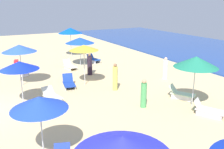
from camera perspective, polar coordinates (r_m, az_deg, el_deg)
umbrella_0 at (r=15.55m, az=-6.54°, el=6.19°), size 1.86×1.86×2.63m
lounge_chair_0_0 at (r=15.79m, az=-9.95°, el=-1.97°), size 1.38×0.87×0.77m
umbrella_1 at (r=20.78m, az=-7.45°, el=7.85°), size 2.42×2.42×2.36m
lounge_chair_1_0 at (r=20.06m, az=-9.75°, el=1.97°), size 1.49×0.82×0.70m
lounge_chair_1_1 at (r=22.04m, az=-4.33°, el=3.55°), size 1.42×0.91×0.69m
umbrella_2 at (r=5.38m, az=2.43°, el=-16.35°), size 2.22×2.22×2.53m
umbrella_3 at (r=12.88m, az=18.86°, el=2.78°), size 2.19×2.19×2.61m
lounge_chair_3_0 at (r=14.31m, az=15.65°, el=-4.30°), size 1.52×1.16×0.70m
lounge_chair_3_1 at (r=12.66m, az=21.34°, el=-7.66°), size 1.49×1.15×0.69m
umbrella_5 at (r=24.65m, az=-9.62°, el=9.99°), size 2.35×2.35×2.78m
umbrella_6 at (r=13.38m, az=-20.62°, el=1.99°), size 1.95×1.95×2.30m
lounge_chair_6_0 at (r=13.77m, az=-13.69°, el=-4.93°), size 1.48×0.92×0.71m
umbrella_8 at (r=16.50m, az=-20.67°, el=5.70°), size 2.11×2.11×2.64m
umbrella_9 at (r=8.45m, az=-16.48°, el=-6.30°), size 1.89×1.89×2.24m
beachgoer_1 at (r=18.16m, az=-5.18°, el=2.21°), size 0.51×0.51×1.60m
beachgoer_2 at (r=12.59m, az=7.34°, el=-4.50°), size 0.39×0.39×1.51m
beachgoer_3 at (r=17.48m, az=12.20°, el=1.28°), size 0.38×0.38×1.54m
beachgoer_4 at (r=14.89m, az=0.73°, el=-0.73°), size 0.38×0.38×1.67m
cooler_box_0 at (r=18.93m, az=-19.54°, el=0.23°), size 0.51×0.60×0.41m
cooler_box_1 at (r=23.15m, az=-21.28°, el=2.77°), size 0.63×0.45×0.31m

